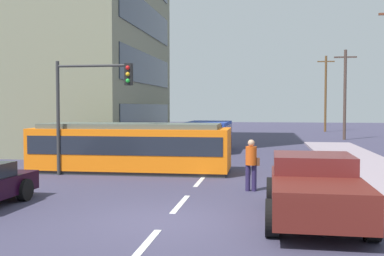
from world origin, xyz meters
TOP-DOWN VIEW (x-y plane):
  - ground_plane at (0.00, 10.00)m, footprint 120.00×120.00m
  - lane_stripe_0 at (0.00, -2.00)m, footprint 0.16×2.40m
  - lane_stripe_1 at (0.00, 2.00)m, footprint 0.16×2.40m
  - lane_stripe_2 at (0.00, 6.00)m, footprint 0.16×2.40m
  - lane_stripe_3 at (0.00, 14.03)m, footprint 0.16×2.40m
  - lane_stripe_4 at (0.00, 20.03)m, footprint 0.16×2.40m
  - streetcar_tram at (-3.20, 8.03)m, footprint 8.26×2.63m
  - city_bus at (-1.09, 17.58)m, footprint 2.60×5.23m
  - pedestrian_crossing at (1.90, 4.34)m, footprint 0.46×0.36m
  - pickup_truck_parked at (3.50, 0.60)m, footprint 2.33×5.03m
  - parked_sedan_mid at (-5.18, 11.99)m, footprint 2.14×4.18m
  - parked_sedan_far at (-5.70, 18.09)m, footprint 2.06×4.60m
  - traffic_light_mast at (-4.49, 6.71)m, footprint 3.12×0.33m
  - utility_pole_far at (8.81, 28.82)m, footprint 1.80×0.24m
  - utility_pole_distant at (8.82, 41.09)m, footprint 1.80×0.24m

SIDE VIEW (x-z plane):
  - ground_plane at x=0.00m, z-range 0.00..0.00m
  - lane_stripe_0 at x=0.00m, z-range 0.00..0.01m
  - lane_stripe_1 at x=0.00m, z-range 0.00..0.01m
  - lane_stripe_2 at x=0.00m, z-range 0.00..0.01m
  - lane_stripe_3 at x=0.00m, z-range 0.00..0.01m
  - lane_stripe_4 at x=0.00m, z-range 0.00..0.01m
  - parked_sedan_mid at x=-5.18m, z-range 0.03..1.22m
  - parked_sedan_far at x=-5.70m, z-range 0.03..1.22m
  - pickup_truck_parked at x=3.50m, z-range 0.02..1.57m
  - pedestrian_crossing at x=1.90m, z-range 0.11..1.78m
  - city_bus at x=-1.09m, z-range 0.13..1.92m
  - streetcar_tram at x=-3.20m, z-range 0.04..2.07m
  - traffic_light_mast at x=-4.49m, z-range 0.95..5.48m
  - utility_pole_far at x=8.81m, z-range 0.18..7.52m
  - utility_pole_distant at x=8.82m, z-range 0.18..8.33m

